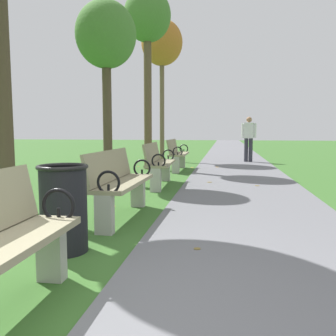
{
  "coord_description": "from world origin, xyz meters",
  "views": [
    {
      "loc": [
        0.86,
        -1.72,
        1.16
      ],
      "look_at": [
        -0.05,
        3.99,
        0.55
      ],
      "focal_mm": 38.29,
      "sensor_mm": 36.0,
      "label": 1
    }
  ],
  "objects_px": {
    "park_bench_2": "(120,182)",
    "tree_5": "(162,44)",
    "tree_3": "(106,38)",
    "pedestrian_walking": "(249,137)",
    "trash_bin": "(64,208)",
    "park_bench_4": "(177,154)",
    "park_bench_3": "(159,163)",
    "tree_4": "(147,22)"
  },
  "relations": [
    {
      "from": "tree_4",
      "to": "tree_5",
      "type": "height_order",
      "value": "tree_5"
    },
    {
      "from": "park_bench_2",
      "to": "pedestrian_walking",
      "type": "height_order",
      "value": "pedestrian_walking"
    },
    {
      "from": "trash_bin",
      "to": "park_bench_2",
      "type": "bearing_deg",
      "value": 83.8
    },
    {
      "from": "tree_3",
      "to": "tree_5",
      "type": "xyz_separation_m",
      "value": [
        0.2,
        5.77,
        1.18
      ]
    },
    {
      "from": "pedestrian_walking",
      "to": "park_bench_4",
      "type": "bearing_deg",
      "value": -126.36
    },
    {
      "from": "park_bench_2",
      "to": "tree_3",
      "type": "relative_size",
      "value": 0.41
    },
    {
      "from": "tree_4",
      "to": "pedestrian_walking",
      "type": "xyz_separation_m",
      "value": [
        3.11,
        2.79,
        -3.35
      ]
    },
    {
      "from": "park_bench_2",
      "to": "pedestrian_walking",
      "type": "relative_size",
      "value": 0.99
    },
    {
      "from": "tree_3",
      "to": "trash_bin",
      "type": "distance_m",
      "value": 5.31
    },
    {
      "from": "park_bench_3",
      "to": "tree_4",
      "type": "xyz_separation_m",
      "value": [
        -0.9,
        3.17,
        3.79
      ]
    },
    {
      "from": "park_bench_2",
      "to": "tree_5",
      "type": "height_order",
      "value": "tree_5"
    },
    {
      "from": "park_bench_2",
      "to": "tree_3",
      "type": "xyz_separation_m",
      "value": [
        -1.19,
        3.1,
        2.64
      ]
    },
    {
      "from": "park_bench_2",
      "to": "tree_4",
      "type": "height_order",
      "value": "tree_4"
    },
    {
      "from": "park_bench_2",
      "to": "tree_3",
      "type": "bearing_deg",
      "value": 111.06
    },
    {
      "from": "tree_3",
      "to": "park_bench_2",
      "type": "bearing_deg",
      "value": -68.94
    },
    {
      "from": "park_bench_2",
      "to": "trash_bin",
      "type": "bearing_deg",
      "value": -96.2
    },
    {
      "from": "tree_4",
      "to": "pedestrian_walking",
      "type": "bearing_deg",
      "value": 41.81
    },
    {
      "from": "park_bench_4",
      "to": "tree_3",
      "type": "xyz_separation_m",
      "value": [
        -1.19,
        -2.66,
        2.64
      ]
    },
    {
      "from": "tree_4",
      "to": "tree_5",
      "type": "bearing_deg",
      "value": 91.65
    },
    {
      "from": "park_bench_3",
      "to": "park_bench_2",
      "type": "bearing_deg",
      "value": -90.0
    },
    {
      "from": "park_bench_4",
      "to": "tree_3",
      "type": "relative_size",
      "value": 0.41
    },
    {
      "from": "tree_5",
      "to": "pedestrian_walking",
      "type": "bearing_deg",
      "value": -2.01
    },
    {
      "from": "park_bench_2",
      "to": "tree_4",
      "type": "distance_m",
      "value": 7.13
    },
    {
      "from": "park_bench_3",
      "to": "tree_5",
      "type": "relative_size",
      "value": 0.31
    },
    {
      "from": "park_bench_3",
      "to": "pedestrian_walking",
      "type": "bearing_deg",
      "value": 69.64
    },
    {
      "from": "park_bench_3",
      "to": "trash_bin",
      "type": "distance_m",
      "value": 4.16
    },
    {
      "from": "pedestrian_walking",
      "to": "trash_bin",
      "type": "relative_size",
      "value": 1.93
    },
    {
      "from": "park_bench_2",
      "to": "tree_3",
      "type": "height_order",
      "value": "tree_3"
    },
    {
      "from": "park_bench_4",
      "to": "tree_4",
      "type": "distance_m",
      "value": 3.9
    },
    {
      "from": "park_bench_3",
      "to": "trash_bin",
      "type": "relative_size",
      "value": 1.92
    },
    {
      "from": "park_bench_2",
      "to": "park_bench_4",
      "type": "height_order",
      "value": "same"
    },
    {
      "from": "park_bench_3",
      "to": "tree_5",
      "type": "bearing_deg",
      "value": 99.25
    },
    {
      "from": "park_bench_4",
      "to": "tree_3",
      "type": "height_order",
      "value": "tree_3"
    },
    {
      "from": "tree_3",
      "to": "pedestrian_walking",
      "type": "xyz_separation_m",
      "value": [
        3.4,
        5.66,
        -2.19
      ]
    },
    {
      "from": "tree_5",
      "to": "park_bench_3",
      "type": "bearing_deg",
      "value": -80.75
    },
    {
      "from": "tree_3",
      "to": "trash_bin",
      "type": "bearing_deg",
      "value": -76.8
    },
    {
      "from": "tree_5",
      "to": "pedestrian_walking",
      "type": "distance_m",
      "value": 4.65
    },
    {
      "from": "park_bench_4",
      "to": "tree_4",
      "type": "bearing_deg",
      "value": 166.6
    },
    {
      "from": "tree_3",
      "to": "pedestrian_walking",
      "type": "distance_m",
      "value": 6.96
    },
    {
      "from": "park_bench_2",
      "to": "pedestrian_walking",
      "type": "bearing_deg",
      "value": 75.84
    },
    {
      "from": "park_bench_4",
      "to": "park_bench_3",
      "type": "bearing_deg",
      "value": -90.0
    },
    {
      "from": "tree_5",
      "to": "park_bench_2",
      "type": "bearing_deg",
      "value": -83.64
    }
  ]
}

